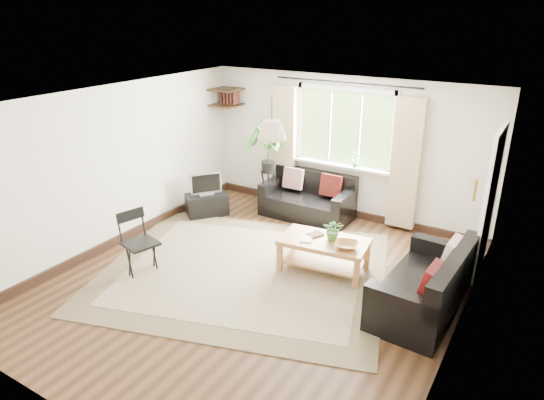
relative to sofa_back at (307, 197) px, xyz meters
The scene contains 24 objects.
floor 2.37m from the sofa_back, 79.09° to the right, with size 5.50×5.50×0.00m, color black.
ceiling 3.11m from the sofa_back, 79.09° to the right, with size 5.50×5.50×0.00m, color white.
wall_back 1.05m from the sofa_back, 45.19° to the left, with size 5.00×0.02×2.40m, color beige.
wall_front 5.14m from the sofa_back, 84.98° to the right, with size 5.00×0.02×2.40m, color beige.
wall_left 3.20m from the sofa_back, 131.76° to the right, with size 0.02×5.50×2.40m, color beige.
wall_right 3.83m from the sofa_back, 38.04° to the right, with size 0.02×5.50×2.40m, color beige.
rug 2.16m from the sofa_back, 86.65° to the right, with size 3.80×3.26×0.02m, color #BDB292.
window 1.33m from the sofa_back, 42.51° to the left, with size 2.50×0.16×2.16m, color white, non-canonical shape.
door 3.04m from the sofa_back, 11.69° to the right, with size 0.06×0.96×2.06m, color silver.
corner_shelf 2.37m from the sofa_back, behind, with size 0.50×0.50×0.34m, color black, non-canonical shape.
pendant_lamp 2.58m from the sofa_back, 76.87° to the right, with size 0.36×0.36×0.54m, color beige, non-canonical shape.
wall_sconce 3.76m from the sofa_back, 34.88° to the right, with size 0.12×0.12×0.28m, color beige, non-canonical shape.
sofa_back is the anchor object (origin of this frame).
sofa_right 3.04m from the sofa_back, 35.61° to the right, with size 0.82×1.65×0.78m, color black, non-canonical shape.
coffee_table 1.89m from the sofa_back, 55.70° to the right, with size 1.18×0.64×0.48m, color olive, non-canonical shape.
table_plant 1.91m from the sofa_back, 52.08° to the right, with size 0.28×0.24×0.31m, color #3A6D2B.
bowl 2.16m from the sofa_back, 48.94° to the right, with size 0.31×0.31×0.08m, color olive.
book_a 1.88m from the sofa_back, 65.39° to the right, with size 0.16×0.22×0.02m, color white.
book_b 1.68m from the sofa_back, 60.82° to the right, with size 0.17×0.22×0.02m, color brown.
tv_stand 1.76m from the sofa_back, 151.76° to the right, with size 0.71×0.40×0.38m, color black.
tv 1.77m from the sofa_back, 151.76° to the right, with size 0.54×0.18×0.42m, color #A5A5AA, non-canonical shape.
palm_stand 0.87m from the sofa_back, behind, with size 0.62×0.62×1.60m, color black, non-canonical shape.
folding_chair 3.07m from the sofa_back, 109.50° to the right, with size 0.45×0.45×0.88m, color black, non-canonical shape.
sill_plant 1.04m from the sofa_back, 25.22° to the left, with size 0.14×0.10×0.27m, color #2D6023.
Camera 1 is at (3.07, -4.66, 3.40)m, focal length 32.00 mm.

